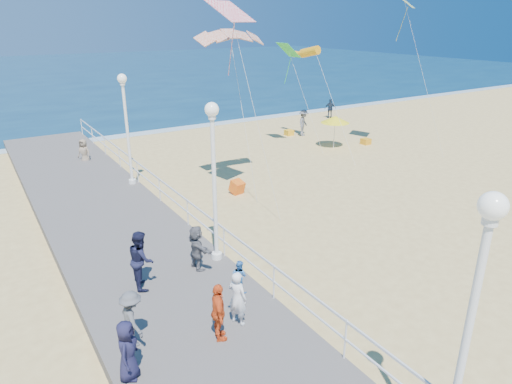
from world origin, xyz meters
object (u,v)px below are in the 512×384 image
spectator_3 (219,312)px  beach_chair_right (289,133)px  spectator_2 (132,319)px  spectator_5 (197,248)px  woman_holding_toddler (238,298)px  beach_walker_b (330,109)px  lamp_post_near (472,312)px  lamp_post_far (126,118)px  spectator_7 (141,259)px  beach_walker_a (304,123)px  beach_umbrella (335,119)px  box_kite (237,188)px  spectator_4 (127,350)px  beach_walker_c (84,153)px  beach_chair_left (366,141)px  lamp_post_mid (214,167)px  toddler_held (239,276)px

spectator_3 → beach_chair_right: 23.71m
spectator_2 → spectator_5: bearing=-53.1°
woman_holding_toddler → beach_walker_b: (21.34, 20.84, -0.35)m
lamp_post_near → lamp_post_far: (0.00, 18.00, 0.00)m
spectator_7 → beach_walker_a: (16.98, 13.90, -0.35)m
beach_walker_b → beach_umbrella: size_ratio=0.77×
spectator_2 → box_kite: spectator_2 is taller
spectator_4 → beach_walker_b: bearing=-16.3°
woman_holding_toddler → beach_walker_b: 29.83m
beach_walker_b → beach_walker_c: bearing=43.0°
spectator_5 → lamp_post_near: bearing=-175.9°
spectator_7 → beach_chair_right: size_ratio=3.32×
beach_chair_left → beach_walker_c: bearing=163.7°
spectator_2 → beach_chair_right: bearing=-49.1°
lamp_post_mid → spectator_5: (-0.84, -0.26, -2.50)m
beach_walker_a → box_kite: (-10.10, -7.74, -0.66)m
lamp_post_near → lamp_post_mid: same height
lamp_post_far → beach_walker_a: size_ratio=2.78×
spectator_2 → spectator_3: 2.13m
lamp_post_far → beach_chair_left: (16.40, 0.33, -3.46)m
woman_holding_toddler → toddler_held: size_ratio=1.69×
spectator_5 → beach_umbrella: beach_umbrella is taller
spectator_7 → beach_umbrella: size_ratio=0.85×
woman_holding_toddler → spectator_5: bearing=-28.3°
lamp_post_near → beach_walker_b: size_ratio=3.23×
beach_walker_a → beach_umbrella: beach_umbrella is taller
lamp_post_far → beach_walker_b: lamp_post_far is taller
spectator_5 → beach_chair_left: 19.75m
spectator_7 → beach_chair_right: (16.18, 14.57, -1.11)m
box_kite → toddler_held: bearing=-130.8°
box_kite → lamp_post_mid: bearing=-136.8°
lamp_post_near → spectator_5: bearing=95.5°
beach_walker_a → beach_walker_b: beach_walker_a is taller
lamp_post_far → spectator_4: size_ratio=3.59×
spectator_3 → beach_walker_b: 30.57m
spectator_5 → spectator_7: spectator_7 is taller
beach_walker_a → beach_chair_left: bearing=-99.4°
toddler_held → lamp_post_near: bearing=167.8°
lamp_post_near → spectator_3: bearing=109.9°
toddler_held → beach_chair_right: toddler_held is taller
spectator_5 → beach_umbrella: bearing=-57.0°
lamp_post_far → toddler_held: bearing=-94.7°
spectator_5 → beach_chair_right: 20.42m
beach_chair_right → lamp_post_near: bearing=-120.1°
spectator_5 → beach_chair_left: (17.24, 9.59, -0.96)m
woman_holding_toddler → box_kite: woman_holding_toddler is taller
spectator_3 → beach_umbrella: bearing=-31.7°
spectator_3 → beach_walker_b: (22.07, 21.15, -0.37)m
lamp_post_mid → spectator_3: 4.88m
lamp_post_mid → woman_holding_toddler: 4.41m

